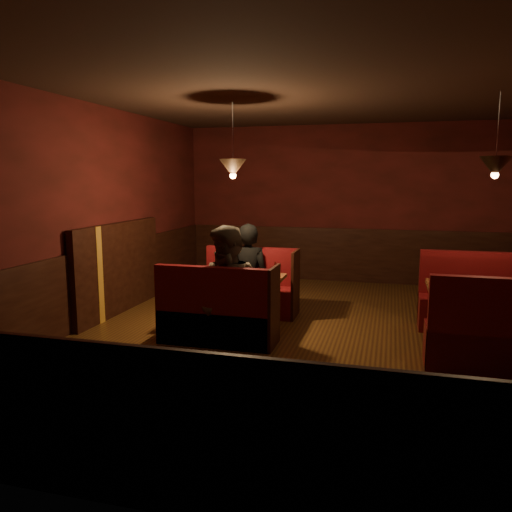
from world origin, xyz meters
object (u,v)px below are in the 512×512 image
(second_bench_far, at_px, (476,306))
(second_bench_near, at_px, (501,343))
(main_bench_near, at_px, (217,319))
(main_table, at_px, (235,288))
(diner_a, at_px, (248,257))
(diner_b, at_px, (229,271))
(second_table, at_px, (485,304))
(main_bench_far, at_px, (251,293))

(second_bench_far, relative_size, second_bench_near, 1.00)
(main_bench_near, bearing_deg, main_table, 91.16)
(main_table, height_order, second_bench_far, second_bench_far)
(diner_a, relative_size, diner_b, 0.95)
(main_bench_near, distance_m, second_table, 3.05)
(main_bench_near, relative_size, second_bench_far, 0.99)
(main_table, xyz_separation_m, second_bench_near, (3.02, -0.82, -0.20))
(second_table, distance_m, diner_a, 3.12)
(main_bench_far, distance_m, second_table, 3.08)
(second_bench_near, xyz_separation_m, diner_b, (-2.88, 0.18, 0.55))
(main_bench_far, bearing_deg, main_bench_near, -90.00)
(second_table, xyz_separation_m, diner_a, (-3.01, 0.76, 0.30))
(main_bench_far, bearing_deg, second_table, -14.62)
(main_bench_near, distance_m, second_bench_far, 3.31)
(diner_b, bearing_deg, main_bench_near, -136.21)
(main_table, distance_m, second_bench_near, 3.13)
(main_table, xyz_separation_m, second_bench_far, (3.02, 0.69, -0.20))
(second_bench_far, distance_m, diner_b, 3.22)
(main_bench_far, bearing_deg, main_table, -91.16)
(main_table, distance_m, main_bench_far, 0.74)
(main_table, bearing_deg, main_bench_near, -88.84)
(second_bench_near, bearing_deg, second_bench_far, 90.00)
(main_bench_far, height_order, second_bench_far, second_bench_far)
(main_bench_far, bearing_deg, diner_a, -153.87)
(second_table, bearing_deg, main_bench_far, 165.38)
(main_bench_far, xyz_separation_m, second_table, (2.98, -0.78, 0.23))
(second_bench_near, bearing_deg, diner_b, 176.49)
(second_table, height_order, diner_b, diner_b)
(main_table, relative_size, second_table, 1.00)
(second_bench_near, bearing_deg, main_table, 164.87)
(diner_a, distance_m, diner_b, 1.34)
(diner_b, bearing_deg, second_bench_near, 10.13)
(second_bench_far, height_order, second_bench_near, same)
(main_bench_near, bearing_deg, second_bench_far, 25.01)
(main_table, height_order, second_bench_near, second_bench_near)
(diner_a, bearing_deg, second_bench_far, 173.39)
(main_bench_far, height_order, diner_b, diner_b)
(second_table, height_order, second_bench_far, second_bench_far)
(main_bench_near, bearing_deg, diner_b, 30.15)
(main_bench_far, height_order, second_table, main_bench_far)
(second_table, bearing_deg, diner_a, 165.86)
(second_bench_far, bearing_deg, main_bench_near, -154.99)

